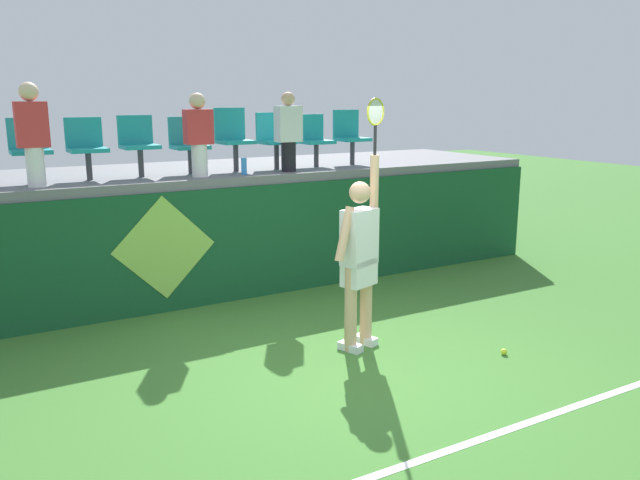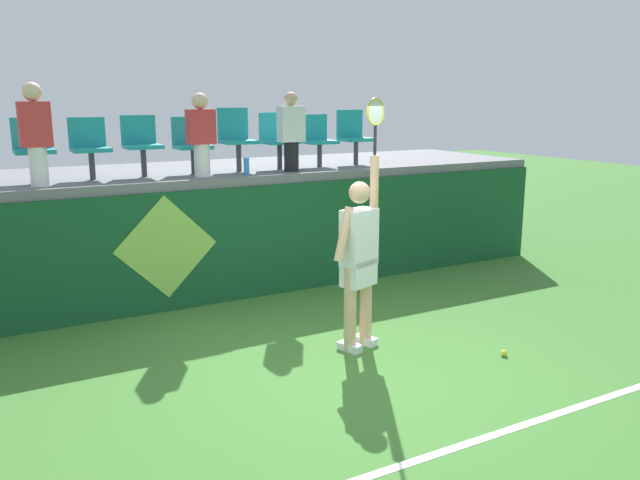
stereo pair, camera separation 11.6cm
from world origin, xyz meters
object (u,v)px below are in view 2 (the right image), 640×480
tennis_player (359,256)px  stadium_chair_2 (141,142)px  spectator_0 (291,131)px  stadium_chair_0 (33,146)px  stadium_chair_5 (277,137)px  tennis_ball (504,353)px  water_bottle (246,166)px  spectator_2 (35,132)px  spectator_1 (201,133)px  stadium_chair_1 (89,145)px  stadium_chair_4 (236,136)px  stadium_chair_7 (353,134)px  stadium_chair_6 (317,137)px  stadium_chair_3 (191,142)px

tennis_player → stadium_chair_2: (-1.44, 2.91, 1.04)m
stadium_chair_2 → spectator_0: (1.91, -0.44, 0.11)m
stadium_chair_0 → stadium_chair_5: 3.18m
tennis_ball → spectator_0: bearing=101.6°
water_bottle → spectator_2: 2.54m
tennis_ball → spectator_1: (-1.96, 3.43, 2.11)m
tennis_player → tennis_ball: bearing=-38.4°
stadium_chair_1 → stadium_chair_5: bearing=0.0°
tennis_ball → stadium_chair_0: stadium_chair_0 is taller
stadium_chair_1 → spectator_1: 1.36m
stadium_chair_5 → tennis_ball: bearing=-79.7°
stadium_chair_4 → stadium_chair_7: stadium_chair_4 is taller
stadium_chair_2 → spectator_2: spectator_2 is taller
spectator_2 → stadium_chair_2: bearing=17.4°
stadium_chair_7 → stadium_chair_6: bearing=-179.6°
spectator_1 → spectator_2: 1.92m
spectator_2 → stadium_chair_0: bearing=90.0°
water_bottle → spectator_2: size_ratio=0.19×
stadium_chair_6 → spectator_1: bearing=-167.7°
stadium_chair_7 → spectator_2: 4.47m
tennis_player → spectator_2: (-2.70, 2.52, 1.21)m
tennis_player → stadium_chair_2: bearing=116.3°
stadium_chair_0 → spectator_0: (3.18, -0.44, 0.12)m
stadium_chair_3 → spectator_1: size_ratio=0.71×
stadium_chair_0 → stadium_chair_4: (2.56, 0.01, 0.05)m
stadium_chair_4 → stadium_chair_6: 1.26m
stadium_chair_0 → stadium_chair_1: stadium_chair_0 is taller
water_bottle → stadium_chair_6: size_ratio=0.29×
stadium_chair_0 → stadium_chair_7: 4.44m
stadium_chair_3 → stadium_chair_1: bearing=-180.0°
stadium_chair_0 → tennis_player: bearing=-47.1°
stadium_chair_4 → spectator_1: (-0.64, -0.42, 0.07)m
stadium_chair_1 → spectator_1: bearing=-17.9°
water_bottle → stadium_chair_5: size_ratio=0.28×
stadium_chair_4 → spectator_1: spectator_1 is taller
stadium_chair_5 → stadium_chair_7: 1.27m
stadium_chair_3 → stadium_chair_6: size_ratio=0.99×
tennis_player → tennis_ball: tennis_player is taller
stadium_chair_2 → stadium_chair_7: stadium_chair_7 is taller
spectator_2 → stadium_chair_7: bearing=5.2°
tennis_player → stadium_chair_2: size_ratio=3.36×
stadium_chair_2 → stadium_chair_4: 1.29m
tennis_ball → stadium_chair_2: (-2.61, 3.85, 2.00)m
stadium_chair_1 → stadium_chair_0: bearing=-180.0°
water_bottle → spectator_1: size_ratio=0.21×
stadium_chair_0 → spectator_0: spectator_0 is taller
stadium_chair_0 → spectator_0: bearing=-7.9°
tennis_player → stadium_chair_5: 3.13m
stadium_chair_0 → spectator_1: 1.97m
tennis_player → stadium_chair_7: bearing=59.2°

